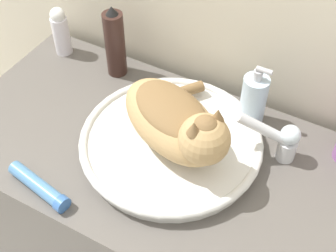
% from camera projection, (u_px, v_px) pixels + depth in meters
% --- Properties ---
extents(vanity_counter, '(1.00, 0.53, 0.81)m').
position_uv_depth(vanity_counter, '(157.00, 237.00, 1.39)').
color(vanity_counter, '#56514C').
rests_on(vanity_counter, ground_plane).
extents(sink_basin, '(0.42, 0.42, 0.04)m').
position_uv_depth(sink_basin, '(171.00, 142.00, 1.08)').
color(sink_basin, silver).
rests_on(sink_basin, vanity_counter).
extents(cat, '(0.32, 0.32, 0.16)m').
position_uv_depth(cat, '(177.00, 121.00, 1.01)').
color(cat, tan).
rests_on(cat, sink_basin).
extents(faucet, '(0.14, 0.08, 0.13)m').
position_uv_depth(faucet, '(282.00, 139.00, 1.04)').
color(faucet, silver).
rests_on(faucet, vanity_counter).
extents(soap_pump_bottle, '(0.06, 0.06, 0.17)m').
position_uv_depth(soap_pump_bottle, '(253.00, 100.00, 1.11)').
color(soap_pump_bottle, silver).
rests_on(soap_pump_bottle, vanity_counter).
extents(hairspray_can_black, '(0.05, 0.05, 0.21)m').
position_uv_depth(hairspray_can_black, '(115.00, 43.00, 1.22)').
color(hairspray_can_black, '#331E19').
rests_on(hairspray_can_black, vanity_counter).
extents(deodorant_stick, '(0.05, 0.05, 0.14)m').
position_uv_depth(deodorant_stick, '(61.00, 31.00, 1.29)').
color(deodorant_stick, silver).
rests_on(deodorant_stick, vanity_counter).
extents(cream_tube, '(0.17, 0.06, 0.04)m').
position_uv_depth(cream_tube, '(39.00, 186.00, 1.00)').
color(cream_tube, '#4C7FB2').
rests_on(cream_tube, vanity_counter).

